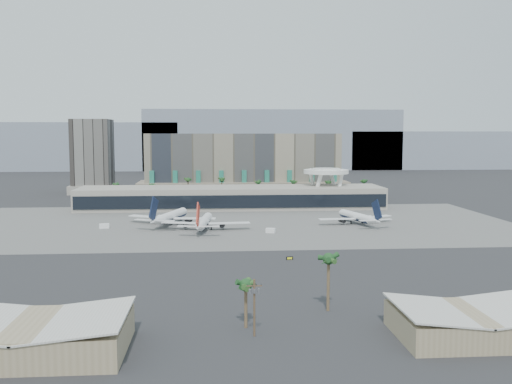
{
  "coord_description": "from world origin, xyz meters",
  "views": [
    {
      "loc": [
        -10.17,
        -209.45,
        41.38
      ],
      "look_at": [
        8.56,
        40.0,
        16.1
      ],
      "focal_mm": 40.0,
      "sensor_mm": 36.0,
      "label": 1
    }
  ],
  "objects": [
    {
      "name": "service_vehicle_b",
      "position": [
        13.78,
        26.99,
        1.0
      ],
      "size": [
        4.41,
        3.4,
        2.0
      ],
      "primitive_type": "cube",
      "rotation": [
        0.0,
        0.0,
        -0.34
      ],
      "color": "white",
      "rests_on": "ground"
    },
    {
      "name": "near_palm_b",
      "position": [
        16.56,
        -80.23,
        10.99
      ],
      "size": [
        6.0,
        6.0,
        13.87
      ],
      "color": "brown",
      "rests_on": "ground"
    },
    {
      "name": "utility_pole",
      "position": [
        -2.0,
        -96.09,
        7.14
      ],
      "size": [
        3.2,
        0.85,
        12.0
      ],
      "color": "#4C3826",
      "rests_on": "ground"
    },
    {
      "name": "service_vehicle_a",
      "position": [
        -58.54,
        44.03,
        1.04
      ],
      "size": [
        4.61,
        2.97,
        2.08
      ],
      "primitive_type": "cube",
      "rotation": [
        0.0,
        0.0,
        0.22
      ],
      "color": "white",
      "rests_on": "ground"
    },
    {
      "name": "saucer_structure",
      "position": [
        55.0,
        116.0,
        18.45
      ],
      "size": [
        26.0,
        26.0,
        21.89
      ],
      "color": "white",
      "rests_on": "ground"
    },
    {
      "name": "palm_row",
      "position": [
        7.0,
        145.0,
        10.5
      ],
      "size": [
        157.8,
        2.8,
        13.1
      ],
      "color": "brown",
      "rests_on": "ground"
    },
    {
      "name": "airliner_right",
      "position": [
        56.41,
        47.66,
        3.38
      ],
      "size": [
        36.62,
        37.97,
        13.42
      ],
      "rotation": [
        0.0,
        0.0,
        0.27
      ],
      "color": "white",
      "rests_on": "ground"
    },
    {
      "name": "office_tower",
      "position": [
        -95.0,
        200.0,
        22.94
      ],
      "size": [
        30.0,
        30.0,
        52.0
      ],
      "color": "black",
      "rests_on": "ground"
    },
    {
      "name": "hotel",
      "position": [
        10.0,
        174.41,
        16.81
      ],
      "size": [
        140.0,
        30.0,
        42.0
      ],
      "color": "gray",
      "rests_on": "ground"
    },
    {
      "name": "taxiway_sign",
      "position": [
        14.87,
        -24.98,
        0.52
      ],
      "size": [
        2.32,
        0.78,
        1.05
      ],
      "rotation": [
        0.0,
        0.0,
        0.21
      ],
      "color": "black",
      "rests_on": "ground"
    },
    {
      "name": "hangar_left",
      "position": [
        -45.0,
        -102.0,
        3.2
      ],
      "size": [
        36.65,
        22.6,
        7.55
      ],
      "color": "#978664",
      "rests_on": "ground"
    },
    {
      "name": "mountain_ridge",
      "position": [
        27.88,
        470.0,
        29.89
      ],
      "size": [
        680.0,
        60.0,
        70.0
      ],
      "color": "gray",
      "rests_on": "ground"
    },
    {
      "name": "airliner_left",
      "position": [
        -30.14,
        52.55,
        3.84
      ],
      "size": [
        41.21,
        42.64,
        15.22
      ],
      "rotation": [
        0.0,
        0.0,
        -0.31
      ],
      "color": "white",
      "rests_on": "ground"
    },
    {
      "name": "terminal",
      "position": [
        0.0,
        109.84,
        6.52
      ],
      "size": [
        170.0,
        32.5,
        14.5
      ],
      "color": "#A59E91",
      "rests_on": "ground"
    },
    {
      "name": "near_palm_a",
      "position": [
        -3.44,
        -90.61,
        7.97
      ],
      "size": [
        6.0,
        6.0,
        10.78
      ],
      "color": "brown",
      "rests_on": "ground"
    },
    {
      "name": "airliner_centre",
      "position": [
        -14.52,
        36.34,
        3.63
      ],
      "size": [
        40.28,
        41.66,
        14.4
      ],
      "rotation": [
        0.0,
        0.0,
        -0.11
      ],
      "color": "white",
      "rests_on": "ground"
    },
    {
      "name": "apron_pad",
      "position": [
        0.0,
        55.0,
        0.03
      ],
      "size": [
        260.0,
        130.0,
        0.06
      ],
      "primitive_type": "cube",
      "color": "#5B5B59",
      "rests_on": "ground"
    },
    {
      "name": "ground",
      "position": [
        0.0,
        0.0,
        0.0
      ],
      "size": [
        900.0,
        900.0,
        0.0
      ],
      "primitive_type": "plane",
      "color": "#232326",
      "rests_on": "ground"
    },
    {
      "name": "hangar_right",
      "position": [
        42.0,
        -100.0,
        2.95
      ],
      "size": [
        30.55,
        20.6,
        6.89
      ],
      "color": "#978664",
      "rests_on": "ground"
    }
  ]
}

